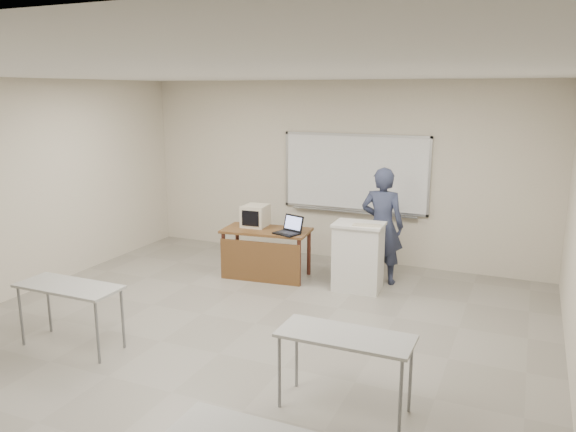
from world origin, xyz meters
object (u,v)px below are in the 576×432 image
at_px(keyboard, 367,225).
at_px(laptop, 288,229).
at_px(presenter, 382,226).
at_px(instructor_desk, 263,245).
at_px(whiteboard, 355,174).
at_px(podium, 358,256).
at_px(mouse, 295,230).
at_px(crt_monitor, 255,216).

bearing_deg(keyboard, laptop, 168.06).
distance_m(keyboard, presenter, 0.59).
bearing_deg(presenter, instructor_desk, 17.26).
height_order(laptop, presenter, presenter).
xyz_separation_m(laptop, keyboard, (1.22, -0.04, 0.19)).
distance_m(whiteboard, podium, 1.77).
relative_size(whiteboard, mouse, 26.62).
height_order(whiteboard, crt_monitor, whiteboard).
height_order(crt_monitor, mouse, crt_monitor).
bearing_deg(whiteboard, presenter, -52.14).
bearing_deg(presenter, crt_monitor, 8.45).
distance_m(podium, mouse, 1.05).
bearing_deg(crt_monitor, keyboard, -11.39).
bearing_deg(presenter, whiteboard, -52.87).
bearing_deg(keyboard, crt_monitor, 162.25).
height_order(instructor_desk, laptop, laptop).
relative_size(instructor_desk, presenter, 0.76).
xyz_separation_m(crt_monitor, presenter, (1.94, 0.31, -0.04)).
height_order(instructor_desk, mouse, mouse).
bearing_deg(podium, mouse, 173.69).
bearing_deg(mouse, whiteboard, 44.42).
bearing_deg(crt_monitor, podium, -8.12).
bearing_deg(crt_monitor, mouse, -9.58).
distance_m(whiteboard, presenter, 1.32).
bearing_deg(crt_monitor, presenter, 5.67).
relative_size(whiteboard, podium, 2.51).
distance_m(whiteboard, instructor_desk, 2.01).
distance_m(instructor_desk, mouse, 0.54).
distance_m(podium, presenter, 0.63).
distance_m(crt_monitor, presenter, 1.97).
xyz_separation_m(podium, presenter, (0.22, 0.45, 0.38)).
bearing_deg(podium, instructor_desk, -178.95).
bearing_deg(laptop, instructor_desk, -159.30).
bearing_deg(laptop, crt_monitor, 179.45).
distance_m(laptop, presenter, 1.40).
xyz_separation_m(laptop, mouse, (0.06, 0.14, -0.04)).
relative_size(crt_monitor, keyboard, 1.04).
distance_m(instructor_desk, podium, 1.47).
xyz_separation_m(podium, mouse, (-1.01, 0.06, 0.27)).
bearing_deg(laptop, keyboard, 15.65).
xyz_separation_m(crt_monitor, mouse, (0.71, -0.08, -0.15)).
height_order(whiteboard, mouse, whiteboard).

